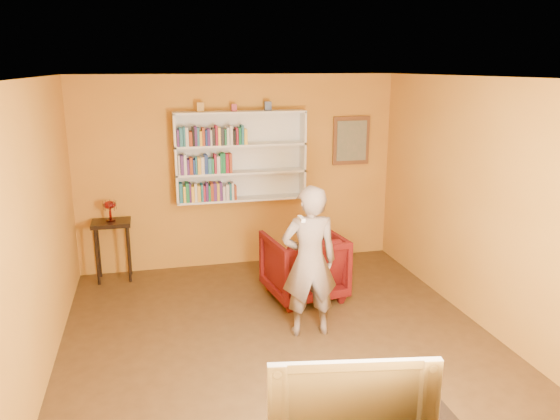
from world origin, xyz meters
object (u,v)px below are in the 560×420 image
at_px(ruby_lustre, 110,207).
at_px(bookshelf, 240,156).
at_px(person, 309,261).
at_px(television, 351,396).
at_px(console_table, 112,231).
at_px(armchair, 304,265).

bearing_deg(ruby_lustre, bookshelf, 5.15).
distance_m(person, television, 2.46).
bearing_deg(person, bookshelf, -77.84).
bearing_deg(person, ruby_lustre, -41.15).
distance_m(console_table, person, 2.97).
relative_size(console_table, armchair, 0.91).
relative_size(ruby_lustre, armchair, 0.31).
relative_size(armchair, television, 0.88).
height_order(bookshelf, television, bookshelf).
bearing_deg(console_table, ruby_lustre, 180.00).
distance_m(bookshelf, person, 2.40).
height_order(bookshelf, armchair, bookshelf).
relative_size(armchair, person, 0.55).
relative_size(bookshelf, armchair, 2.00).
bearing_deg(ruby_lustre, television, -69.85).
bearing_deg(person, armchair, -99.26).
relative_size(bookshelf, person, 1.10).
xyz_separation_m(console_table, ruby_lustre, (-0.00, 0.00, 0.34)).
bearing_deg(console_table, bookshelf, 5.15).
bearing_deg(armchair, ruby_lustre, -34.06).
bearing_deg(television, bookshelf, 98.37).
bearing_deg(ruby_lustre, person, -44.69).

